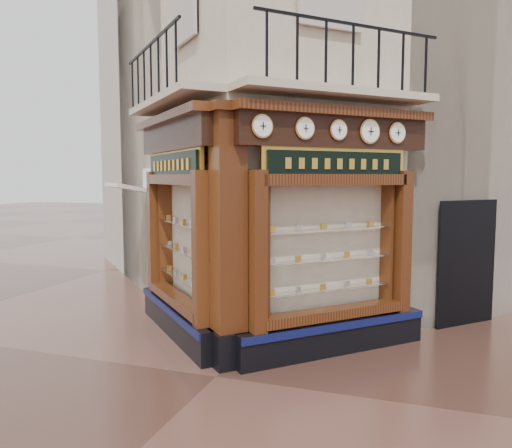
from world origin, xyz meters
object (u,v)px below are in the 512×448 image
at_px(clock_d, 370,132).
at_px(clock_a, 262,126).
at_px(clock_b, 305,128).
at_px(clock_e, 397,133).
at_px(corner_pilaster, 228,240).
at_px(clock_c, 338,130).
at_px(signboard_right, 337,164).
at_px(signboard_left, 173,165).
at_px(awning, 136,306).

bearing_deg(clock_d, clock_a, -180.00).
distance_m(clock_b, clock_e, 1.79).
xyz_separation_m(corner_pilaster, clock_c, (1.49, 0.89, 1.67)).
xyz_separation_m(clock_b, clock_e, (1.26, 1.26, 0.00)).
relative_size(clock_d, signboard_right, 0.20).
bearing_deg(clock_c, clock_d, -0.00).
xyz_separation_m(clock_a, signboard_right, (0.91, 1.06, -0.52)).
bearing_deg(clock_e, signboard_left, 145.57).
distance_m(clock_c, awning, 6.26).
relative_size(corner_pilaster, signboard_right, 2.04).
distance_m(clock_a, clock_e, 2.50).
height_order(clock_a, clock_b, clock_a).
distance_m(clock_e, signboard_right, 1.23).
xyz_separation_m(corner_pilaster, clock_a, (0.55, -0.05, 1.67)).
bearing_deg(awning, clock_a, -169.49).
xyz_separation_m(corner_pilaster, awning, (-3.32, 2.61, -1.95)).
bearing_deg(clock_d, clock_b, -180.00).
bearing_deg(clock_a, clock_c, 0.00).
relative_size(corner_pilaster, clock_c, 12.46).
bearing_deg(signboard_left, signboard_right, -135.00).
height_order(corner_pilaster, awning, corner_pilaster).
xyz_separation_m(clock_a, awning, (-3.87, 2.66, -3.62)).
height_order(clock_d, clock_e, clock_d).
height_order(corner_pilaster, clock_c, corner_pilaster).
bearing_deg(awning, clock_d, -148.86).
relative_size(clock_a, clock_e, 0.98).
bearing_deg(clock_d, signboard_left, 140.14).
distance_m(clock_c, signboard_left, 3.00).
bearing_deg(signboard_left, clock_c, -137.42).
relative_size(awning, signboard_left, 0.76).
relative_size(clock_b, clock_e, 0.97).
xyz_separation_m(clock_e, signboard_left, (-3.78, -0.71, -0.52)).
xyz_separation_m(clock_e, signboard_right, (-0.86, -0.71, -0.52)).
bearing_deg(awning, clock_e, -143.97).
xyz_separation_m(corner_pilaster, signboard_right, (1.46, 1.01, 1.15)).
xyz_separation_m(clock_d, signboard_left, (-3.38, -0.30, -0.52)).
height_order(clock_c, clock_e, clock_e).
distance_m(clock_a, clock_b, 0.72).
bearing_deg(awning, signboard_right, -153.47).
bearing_deg(clock_c, clock_e, -0.00).
distance_m(clock_a, awning, 5.93).
height_order(corner_pilaster, clock_a, corner_pilaster).
relative_size(clock_d, awning, 0.24).
xyz_separation_m(clock_a, clock_b, (0.51, 0.51, 0.00)).
xyz_separation_m(clock_d, signboard_right, (-0.46, -0.30, -0.52)).
xyz_separation_m(clock_d, clock_e, (0.40, 0.40, 0.00)).
xyz_separation_m(corner_pilaster, signboard_left, (-1.46, 1.01, 1.15)).
distance_m(awning, signboard_left, 3.95).
height_order(clock_a, clock_e, clock_e).
bearing_deg(corner_pilaster, clock_e, -8.49).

